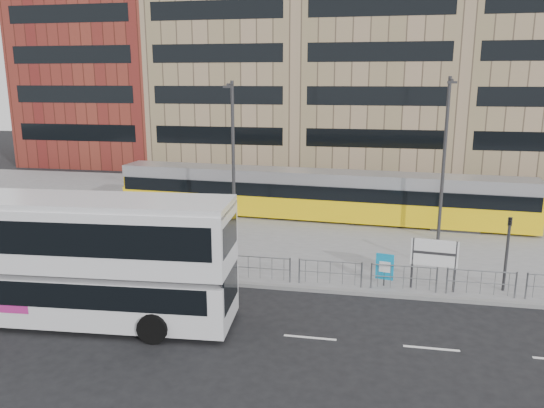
% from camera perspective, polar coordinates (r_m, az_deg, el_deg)
% --- Properties ---
extents(ground, '(120.00, 120.00, 0.00)m').
position_cam_1_polar(ground, '(22.56, 0.21, -9.13)').
color(ground, black).
rests_on(ground, ground).
extents(plaza, '(64.00, 24.00, 0.15)m').
position_cam_1_polar(plaza, '(33.82, 3.94, -1.34)').
color(plaza, slate).
rests_on(plaza, ground).
extents(kerb, '(64.00, 0.25, 0.17)m').
position_cam_1_polar(kerb, '(22.58, 0.23, -8.90)').
color(kerb, gray).
rests_on(kerb, ground).
extents(building_row, '(70.40, 18.40, 31.20)m').
position_cam_1_polar(building_row, '(54.99, 8.78, 17.66)').
color(building_row, maroon).
rests_on(building_row, ground).
extents(pedestrian_barrier, '(32.07, 0.07, 1.10)m').
position_cam_1_polar(pedestrian_barrier, '(22.42, 5.51, -6.65)').
color(pedestrian_barrier, gray).
rests_on(pedestrian_barrier, plaza).
extents(road_markings, '(62.00, 0.12, 0.01)m').
position_cam_1_polar(road_markings, '(18.83, 1.00, -13.90)').
color(road_markings, white).
rests_on(road_markings, ground).
extents(double_decker_bus, '(11.63, 3.47, 4.59)m').
position_cam_1_polar(double_decker_bus, '(20.24, -20.68, -5.20)').
color(double_decker_bus, silver).
rests_on(double_decker_bus, ground).
extents(tram, '(25.42, 4.11, 2.98)m').
position_cam_1_polar(tram, '(32.79, 4.84, 1.00)').
color(tram, yellow).
rests_on(tram, plaza).
extents(station_sign, '(1.86, 0.28, 2.14)m').
position_cam_1_polar(station_sign, '(22.58, 17.05, -5.31)').
color(station_sign, '#2D2D30').
rests_on(station_sign, plaza).
extents(ad_panel, '(0.74, 0.20, 1.39)m').
position_cam_1_polar(ad_panel, '(22.72, 12.02, -6.67)').
color(ad_panel, '#2D2D30').
rests_on(ad_panel, plaza).
extents(pedestrian, '(0.58, 0.76, 1.87)m').
position_cam_1_polar(pedestrian, '(30.47, -18.29, -1.68)').
color(pedestrian, black).
rests_on(pedestrian, plaza).
extents(traffic_light_west, '(0.19, 0.22, 3.10)m').
position_cam_1_polar(traffic_light_west, '(26.30, -22.98, -2.05)').
color(traffic_light_west, '#2D2D30').
rests_on(traffic_light_west, plaza).
extents(traffic_light_east, '(0.22, 0.24, 3.10)m').
position_cam_1_polar(traffic_light_east, '(23.39, 24.02, -3.98)').
color(traffic_light_east, '#2D2D30').
rests_on(traffic_light_east, plaza).
extents(lamp_post_west, '(0.45, 1.04, 8.38)m').
position_cam_1_polar(lamp_post_west, '(28.30, -4.22, 5.36)').
color(lamp_post_west, '#2D2D30').
rests_on(lamp_post_west, plaza).
extents(lamp_post_east, '(0.45, 1.04, 8.60)m').
position_cam_1_polar(lamp_post_east, '(28.95, 18.07, 5.15)').
color(lamp_post_east, '#2D2D30').
rests_on(lamp_post_east, plaza).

